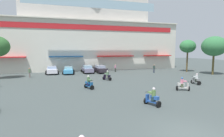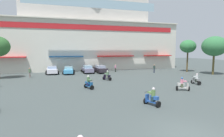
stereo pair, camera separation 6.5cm
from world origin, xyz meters
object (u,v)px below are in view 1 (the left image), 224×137
(parked_car_3, at_px, (100,69))
(scooter_rider_1, at_px, (153,98))
(parked_car_0, at_px, (52,70))
(scooter_rider_9, at_px, (107,76))
(pedestrian_0, at_px, (154,68))
(pedestrian_2, at_px, (115,68))
(parked_car_1, at_px, (69,70))
(parked_car_2, at_px, (87,69))
(scooter_rider_8, at_px, (183,85))
(scooter_rider_3, at_px, (89,83))
(plaza_tree_1, at_px, (188,47))
(scooter_rider_4, at_px, (196,80))
(plaza_tree_3, at_px, (214,46))
(pedestrian_1, at_px, (29,72))

(parked_car_3, xyz_separation_m, scooter_rider_1, (-0.60, -21.58, -0.11))
(parked_car_0, bearing_deg, scooter_rider_9, -49.61)
(scooter_rider_1, relative_size, pedestrian_0, 0.94)
(scooter_rider_9, height_order, pedestrian_2, pedestrian_2)
(parked_car_1, distance_m, parked_car_3, 6.13)
(parked_car_0, bearing_deg, parked_car_3, -4.21)
(parked_car_0, xyz_separation_m, parked_car_2, (6.65, -0.23, -0.00))
(parked_car_1, relative_size, scooter_rider_9, 2.81)
(parked_car_0, height_order, parked_car_1, parked_car_0)
(scooter_rider_8, bearing_deg, scooter_rider_9, 125.58)
(pedestrian_0, bearing_deg, scooter_rider_3, -144.05)
(scooter_rider_1, height_order, scooter_rider_3, scooter_rider_3)
(pedestrian_0, bearing_deg, parked_car_2, 163.50)
(plaza_tree_1, distance_m, scooter_rider_8, 19.02)
(parked_car_3, height_order, scooter_rider_4, parked_car_3)
(plaza_tree_3, relative_size, parked_car_0, 1.77)
(parked_car_0, relative_size, pedestrian_2, 2.50)
(parked_car_3, height_order, pedestrian_2, pedestrian_2)
(scooter_rider_4, bearing_deg, scooter_rider_3, 174.46)
(parked_car_2, distance_m, parked_car_3, 2.53)
(plaza_tree_1, relative_size, pedestrian_1, 4.08)
(plaza_tree_3, bearing_deg, parked_car_3, 155.88)
(parked_car_3, bearing_deg, pedestrian_2, 1.62)
(scooter_rider_8, bearing_deg, scooter_rider_4, 31.44)
(scooter_rider_4, height_order, scooter_rider_9, scooter_rider_9)
(parked_car_0, distance_m, pedestrian_2, 12.32)
(pedestrian_2, bearing_deg, plaza_tree_1, -15.28)
(scooter_rider_8, relative_size, scooter_rider_9, 1.02)
(parked_car_0, distance_m, scooter_rider_3, 15.30)
(scooter_rider_4, height_order, scooter_rider_8, scooter_rider_8)
(parked_car_2, xyz_separation_m, parked_car_3, (2.49, -0.45, -0.00))
(pedestrian_2, bearing_deg, parked_car_2, 176.40)
(parked_car_1, distance_m, scooter_rider_8, 21.16)
(parked_car_2, bearing_deg, pedestrian_2, -3.60)
(scooter_rider_4, relative_size, pedestrian_2, 0.93)
(parked_car_0, height_order, pedestrian_0, pedestrian_0)
(scooter_rider_1, xyz_separation_m, scooter_rider_3, (-3.96, 7.65, 0.01))
(plaza_tree_1, distance_m, pedestrian_1, 30.26)
(parked_car_2, bearing_deg, scooter_rider_3, -98.17)
(plaza_tree_3, relative_size, pedestrian_1, 4.34)
(scooter_rider_9, bearing_deg, parked_car_1, 119.94)
(plaza_tree_1, bearing_deg, parked_car_0, 170.43)
(scooter_rider_3, distance_m, pedestrian_0, 18.12)
(pedestrian_1, relative_size, pedestrian_2, 1.02)
(plaza_tree_3, xyz_separation_m, scooter_rider_1, (-19.77, -12.99, -4.52))
(plaza_tree_1, height_order, pedestrian_1, plaza_tree_1)
(parked_car_2, relative_size, pedestrian_1, 2.66)
(scooter_rider_3, bearing_deg, pedestrian_2, 61.15)
(plaza_tree_3, xyz_separation_m, parked_car_1, (-25.30, 8.60, -4.45))
(scooter_rider_3, xyz_separation_m, scooter_rider_9, (3.56, 5.03, -0.04))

